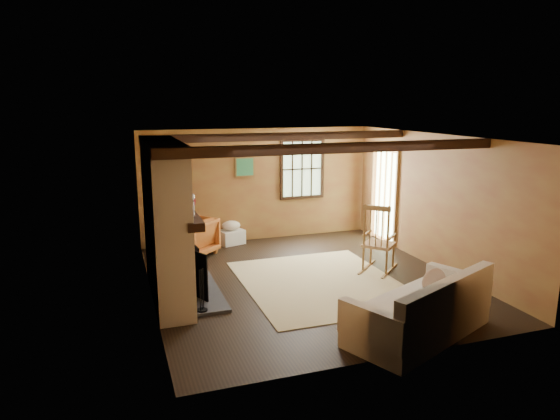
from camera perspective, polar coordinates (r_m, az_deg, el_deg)
name	(u,v)px	position (r m, az deg, el deg)	size (l,w,h in m)	color
ground	(305,280)	(8.50, 2.85, -8.01)	(5.50, 5.50, 0.00)	black
room_envelope	(312,182)	(8.40, 3.72, 3.26)	(5.02, 5.52, 2.44)	olive
fireplace	(168,227)	(7.67, -12.73, -1.96)	(1.02, 2.30, 2.40)	brown
rug	(320,283)	(8.40, 4.63, -8.28)	(2.50, 3.00, 0.01)	tan
rocking_chair	(378,243)	(8.96, 11.16, -3.69)	(0.96, 0.94, 1.23)	tan
sofa	(423,313)	(6.75, 16.00, -11.30)	(2.29, 1.69, 0.85)	silver
firewood_pile	(164,244)	(10.41, -13.16, -3.81)	(0.64, 0.12, 0.23)	brown
laundry_basket	(231,237)	(10.59, -5.60, -3.08)	(0.50, 0.38, 0.30)	white
basket_pillow	(231,225)	(10.53, -5.62, -1.77)	(0.40, 0.32, 0.20)	silver
armchair	(192,237)	(9.88, -10.05, -3.03)	(0.79, 0.81, 0.74)	#BF6026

